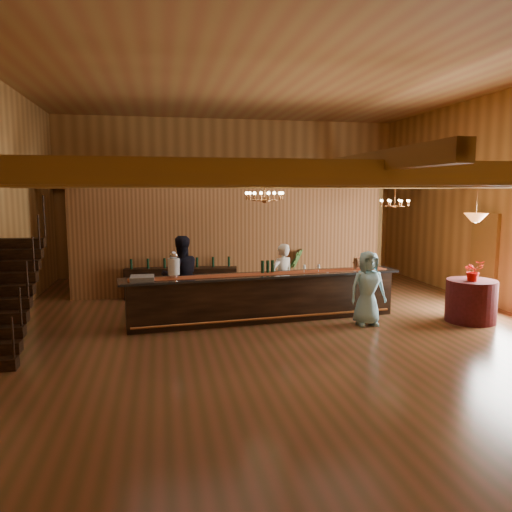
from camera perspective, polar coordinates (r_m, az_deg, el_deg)
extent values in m
plane|color=brown|center=(11.46, 2.19, -7.72)|extent=(14.00, 14.00, 0.00)
plane|color=olive|center=(11.34, 2.33, 20.20)|extent=(14.00, 14.00, 0.00)
cube|color=#B68340|center=(17.95, -2.87, 6.65)|extent=(12.00, 0.10, 5.50)
cube|color=#B68340|center=(4.54, 22.86, 3.72)|extent=(12.00, 0.10, 5.50)
cube|color=olive|center=(5.84, 14.82, 9.18)|extent=(11.90, 0.20, 0.28)
cube|color=olive|center=(8.17, 7.13, 8.81)|extent=(11.90, 0.20, 0.28)
cube|color=olive|center=(10.57, 2.89, 8.54)|extent=(11.90, 0.20, 0.28)
cube|color=olive|center=(13.01, 0.24, 8.34)|extent=(11.90, 0.20, 0.28)
cube|color=olive|center=(15.47, -1.57, 8.20)|extent=(11.90, 0.20, 0.28)
cube|color=olive|center=(17.75, -2.79, 8.10)|extent=(11.90, 0.20, 0.28)
cube|color=olive|center=(10.95, -21.60, 8.72)|extent=(0.18, 13.90, 0.22)
cube|color=olive|center=(11.06, 2.27, 9.22)|extent=(0.18, 13.90, 0.22)
cube|color=olive|center=(12.86, 22.43, 8.42)|extent=(0.18, 13.90, 0.22)
cube|color=olive|center=(15.46, -18.25, 1.89)|extent=(0.20, 0.20, 3.20)
cube|color=olive|center=(16.86, 13.73, 2.49)|extent=(0.20, 0.20, 3.20)
cube|color=brown|center=(14.48, -2.85, 1.71)|extent=(9.00, 0.18, 3.10)
cube|color=white|center=(14.57, 24.70, 1.07)|extent=(0.12, 1.05, 1.75)
cube|color=black|center=(10.52, -26.94, -4.87)|extent=(1.00, 0.28, 0.20)
cube|color=black|center=(10.75, -26.60, -3.52)|extent=(1.00, 0.28, 0.20)
cube|color=black|center=(10.98, -26.27, -2.22)|extent=(1.00, 0.28, 0.20)
cube|color=black|center=(11.22, -25.96, -0.98)|extent=(1.00, 0.28, 0.20)
cube|color=black|center=(11.46, -25.66, 0.21)|extent=(1.00, 0.28, 0.20)
cube|color=black|center=(11.71, -25.37, 1.35)|extent=(1.00, 0.28, 0.20)
cube|color=black|center=(16.82, 1.27, -0.91)|extent=(1.20, 0.60, 1.10)
cube|color=brown|center=(16.47, -8.99, -1.36)|extent=(1.00, 0.60, 1.00)
cube|color=black|center=(11.61, 0.98, -4.87)|extent=(6.28, 1.28, 1.04)
cube|color=black|center=(11.50, 0.99, -2.21)|extent=(6.61, 1.45, 0.05)
cube|color=maroon|center=(11.50, 0.99, -2.05)|extent=(6.16, 1.02, 0.01)
cylinder|color=#AD6935|center=(11.30, 1.42, -7.12)|extent=(6.02, 0.64, 0.05)
cylinder|color=silver|center=(11.11, -9.37, -2.31)|extent=(0.18, 0.18, 0.08)
cylinder|color=silver|center=(11.07, -9.39, -1.19)|extent=(0.26, 0.26, 0.36)
sphere|color=silver|center=(11.04, -9.42, 0.09)|extent=(0.18, 0.18, 0.18)
cube|color=gray|center=(10.94, -12.88, -2.50)|extent=(0.50, 0.50, 0.10)
cube|color=brown|center=(12.32, 11.25, -0.88)|extent=(0.06, 0.06, 0.30)
cube|color=brown|center=(12.42, 12.44, -0.84)|extent=(0.06, 0.06, 0.30)
cylinder|color=brown|center=(12.37, 11.85, -0.72)|extent=(0.24, 0.24, 0.24)
cylinder|color=black|center=(11.59, 0.76, -1.26)|extent=(0.07, 0.07, 0.30)
cylinder|color=black|center=(11.63, 1.35, -1.23)|extent=(0.07, 0.07, 0.30)
cylinder|color=black|center=(11.66, 1.90, -1.20)|extent=(0.07, 0.07, 0.30)
cube|color=black|center=(14.14, -8.53, -3.07)|extent=(3.14, 0.91, 0.87)
cylinder|color=#481116|center=(12.54, 23.36, -4.73)|extent=(1.12, 1.12, 0.97)
cylinder|color=#AD6935|center=(10.56, 0.99, 7.46)|extent=(0.02, 0.02, 0.40)
sphere|color=#AD6935|center=(10.56, 0.99, 6.38)|extent=(0.12, 0.12, 0.12)
torus|color=#AD6935|center=(10.56, 0.99, 6.92)|extent=(0.80, 0.80, 0.04)
cylinder|color=#AD6935|center=(14.22, 15.60, 6.75)|extent=(0.02, 0.02, 0.62)
sphere|color=#AD6935|center=(14.23, 15.55, 5.50)|extent=(0.12, 0.12, 0.12)
torus|color=#AD6935|center=(14.23, 15.57, 5.91)|extent=(0.80, 0.80, 0.04)
cylinder|color=#AD6935|center=(12.29, 23.92, 5.89)|extent=(0.02, 0.02, 0.80)
cone|color=orange|center=(12.30, 23.82, 4.03)|extent=(0.52, 0.52, 0.20)
imported|color=white|center=(12.35, 3.01, -2.55)|extent=(0.74, 0.63, 1.71)
imported|color=black|center=(12.11, -8.58, -2.27)|extent=(1.07, 0.91, 1.94)
imported|color=#8DCDDF|center=(11.44, 12.66, -3.62)|extent=(0.82, 0.54, 1.67)
imported|color=#396228|center=(14.86, 4.24, -1.67)|extent=(0.87, 0.80, 1.29)
imported|color=#C60B04|center=(12.28, 23.59, -1.56)|extent=(0.46, 0.41, 0.48)
imported|color=#AD6935|center=(12.53, 23.56, -1.74)|extent=(0.17, 0.17, 0.32)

